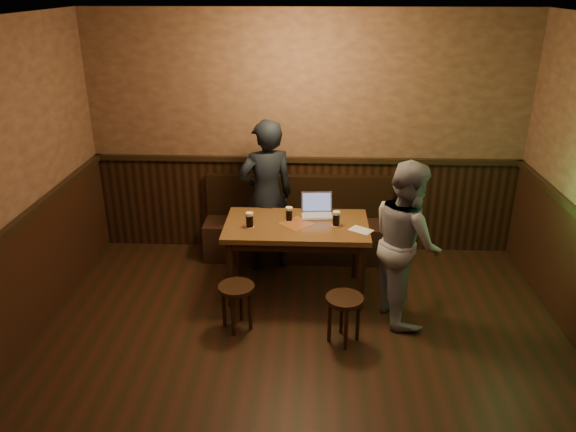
% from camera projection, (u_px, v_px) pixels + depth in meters
% --- Properties ---
extents(room, '(5.04, 6.04, 2.84)m').
position_uv_depth(room, '(299.00, 265.00, 3.97)').
color(room, black).
rests_on(room, ground).
extents(bench, '(2.20, 0.50, 0.95)m').
position_uv_depth(bench, '(299.00, 231.00, 6.65)').
color(bench, black).
rests_on(bench, ground).
extents(pub_table, '(1.46, 0.83, 0.78)m').
position_uv_depth(pub_table, '(296.00, 233.00, 5.72)').
color(pub_table, brown).
rests_on(pub_table, ground).
extents(stool_left, '(0.39, 0.39, 0.46)m').
position_uv_depth(stool_left, '(236.00, 294.00, 5.21)').
color(stool_left, black).
rests_on(stool_left, ground).
extents(stool_right, '(0.37, 0.37, 0.46)m').
position_uv_depth(stool_right, '(344.00, 306.00, 5.01)').
color(stool_right, black).
rests_on(stool_right, ground).
extents(pint_left, '(0.10, 0.10, 0.16)m').
position_uv_depth(pint_left, '(250.00, 220.00, 5.58)').
color(pint_left, '#B83816').
rests_on(pint_left, pub_table).
extents(pint_mid, '(0.09, 0.09, 0.15)m').
position_uv_depth(pint_mid, '(289.00, 214.00, 5.73)').
color(pint_mid, '#B83816').
rests_on(pint_mid, pub_table).
extents(pint_right, '(0.10, 0.10, 0.15)m').
position_uv_depth(pint_right, '(336.00, 218.00, 5.61)').
color(pint_right, '#B83816').
rests_on(pint_right, pub_table).
extents(laptop, '(0.34, 0.28, 0.23)m').
position_uv_depth(laptop, '(317.00, 210.00, 5.88)').
color(laptop, silver).
rests_on(laptop, pub_table).
extents(menu, '(0.27, 0.25, 0.00)m').
position_uv_depth(menu, '(361.00, 230.00, 5.53)').
color(menu, silver).
rests_on(menu, pub_table).
extents(person_suit, '(0.74, 0.61, 1.72)m').
position_uv_depth(person_suit, '(266.00, 196.00, 6.17)').
color(person_suit, black).
rests_on(person_suit, ground).
extents(person_grey, '(0.75, 0.88, 1.58)m').
position_uv_depth(person_grey, '(406.00, 242.00, 5.27)').
color(person_grey, gray).
rests_on(person_grey, ground).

